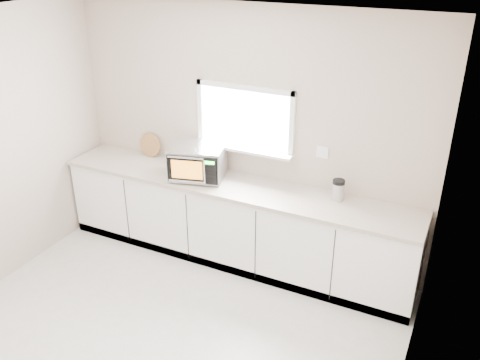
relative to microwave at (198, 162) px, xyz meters
The scene contains 8 objects.
ground 2.04m from the microwave, 76.51° to the right, with size 4.00×4.00×0.00m, color beige.
back_wall 0.58m from the microwave, 39.95° to the left, with size 4.00×0.17×2.70m.
cabinets 0.78m from the microwave, ahead, with size 3.92×0.60×0.88m, color white.
countertop 0.45m from the microwave, ahead, with size 3.92×0.64×0.04m, color #BFB29D.
microwave is the anchor object (origin of this frame).
knife_block 0.23m from the microwave, 31.46° to the left, with size 0.12×0.20×0.27m.
cutting_board 0.85m from the microwave, 160.89° to the left, with size 0.28×0.28×0.02m, color #AC7A42.
coffee_grinder 1.49m from the microwave, ahead, with size 0.13×0.13×0.21m.
Camera 1 is at (2.16, -2.55, 3.24)m, focal length 38.00 mm.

